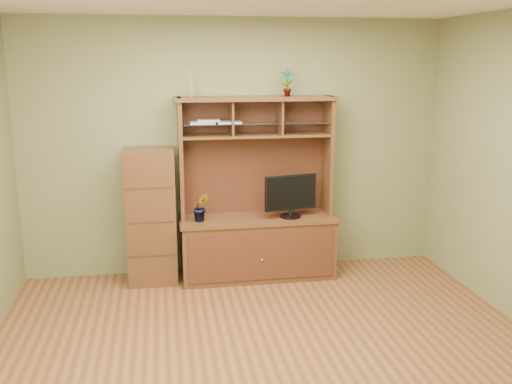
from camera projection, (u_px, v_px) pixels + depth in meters
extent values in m
cube|color=brown|center=(270.00, 356.00, 4.47)|extent=(4.50, 4.00, 0.02)
cube|color=olive|center=(235.00, 147.00, 6.10)|extent=(4.50, 0.02, 2.70)
cube|color=olive|center=(370.00, 295.00, 2.24)|extent=(4.50, 0.02, 2.70)
cube|color=#422512|center=(257.00, 248.00, 6.07)|extent=(1.60, 0.55, 0.62)
cube|color=#3D1D10|center=(262.00, 256.00, 5.80)|extent=(1.50, 0.01, 0.50)
sphere|color=silver|center=(262.00, 260.00, 5.80)|extent=(0.02, 0.02, 0.02)
cube|color=#422512|center=(257.00, 218.00, 6.00)|extent=(1.64, 0.59, 0.03)
cube|color=#422512|center=(181.00, 159.00, 5.83)|extent=(0.04, 0.35, 1.25)
cube|color=#422512|center=(328.00, 155.00, 6.08)|extent=(0.04, 0.35, 1.25)
cube|color=#3D1D10|center=(253.00, 155.00, 6.11)|extent=(1.52, 0.02, 1.25)
cube|color=#422512|center=(256.00, 98.00, 5.82)|extent=(1.66, 0.40, 0.04)
cube|color=#422512|center=(256.00, 136.00, 5.90)|extent=(1.52, 0.32, 0.02)
cube|color=#422512|center=(231.00, 118.00, 5.82)|extent=(0.02, 0.31, 0.35)
cube|color=#422512|center=(280.00, 117.00, 5.90)|extent=(0.02, 0.31, 0.35)
cube|color=silver|center=(256.00, 123.00, 5.86)|extent=(1.50, 0.27, 0.01)
cylinder|color=black|center=(290.00, 216.00, 5.99)|extent=(0.22, 0.22, 0.02)
cylinder|color=black|center=(290.00, 212.00, 5.98)|extent=(0.04, 0.04, 0.07)
cube|color=black|center=(291.00, 193.00, 5.93)|extent=(0.56, 0.16, 0.37)
imported|color=#396221|center=(201.00, 207.00, 5.81)|extent=(0.17, 0.14, 0.30)
imported|color=#426F27|center=(287.00, 83.00, 5.84)|extent=(0.17, 0.13, 0.27)
cylinder|color=silver|center=(191.00, 92.00, 5.70)|extent=(0.06, 0.06, 0.10)
cylinder|color=#A77C53|center=(190.00, 78.00, 5.66)|extent=(0.04, 0.04, 0.18)
cube|color=#ABABB0|center=(202.00, 123.00, 5.78)|extent=(0.27, 0.21, 0.02)
cube|color=#ABABB0|center=(209.00, 120.00, 5.79)|extent=(0.24, 0.19, 0.02)
cube|color=#ABABB0|center=(229.00, 122.00, 5.83)|extent=(0.25, 0.19, 0.02)
cube|color=#422512|center=(151.00, 216.00, 5.86)|extent=(0.50, 0.45, 1.39)
cube|color=#3D1D10|center=(152.00, 256.00, 5.72)|extent=(0.46, 0.01, 0.02)
cube|color=#3D1D10|center=(151.00, 222.00, 5.64)|extent=(0.46, 0.01, 0.01)
cube|color=#3D1D10|center=(150.00, 188.00, 5.56)|extent=(0.46, 0.01, 0.02)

